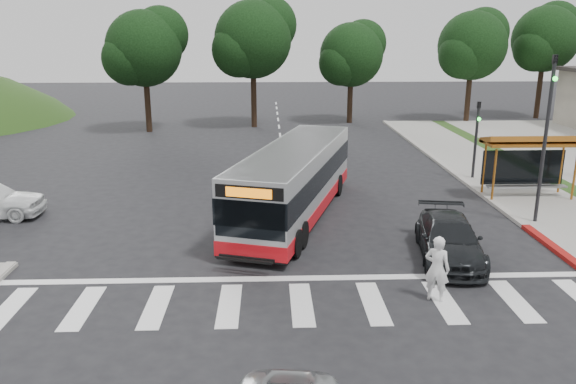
{
  "coord_description": "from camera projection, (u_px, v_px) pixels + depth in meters",
  "views": [
    {
      "loc": [
        -0.88,
        -19.09,
        7.21
      ],
      "look_at": [
        -0.17,
        0.81,
        1.6
      ],
      "focal_mm": 35.0,
      "sensor_mm": 36.0,
      "label": 1
    }
  ],
  "objects": [
    {
      "name": "tree_north_b",
      "position": [
        352.0,
        54.0,
        46.02
      ],
      "size": [
        5.72,
        5.33,
        8.43
      ],
      "color": "black",
      "rests_on": "ground"
    },
    {
      "name": "dark_sedan",
      "position": [
        449.0,
        239.0,
        18.54
      ],
      "size": [
        2.63,
        4.96,
        1.37
      ],
      "primitive_type": "imported",
      "rotation": [
        0.0,
        0.0,
        -0.16
      ],
      "color": "black",
      "rests_on": "ground"
    },
    {
      "name": "transit_bus",
      "position": [
        295.0,
        182.0,
        22.67
      ],
      "size": [
        5.63,
        11.38,
        2.88
      ],
      "primitive_type": null,
      "rotation": [
        0.0,
        0.0,
        -0.3
      ],
      "color": "#A9ACAE",
      "rests_on": "ground"
    },
    {
      "name": "tree_north_c",
      "position": [
        145.0,
        47.0,
        41.45
      ],
      "size": [
        6.16,
        5.74,
        9.3
      ],
      "color": "black",
      "rests_on": "ground"
    },
    {
      "name": "tree_north_a",
      "position": [
        254.0,
        38.0,
        43.49
      ],
      "size": [
        6.6,
        6.15,
        10.17
      ],
      "color": "black",
      "rests_on": "ground"
    },
    {
      "name": "ground",
      "position": [
        293.0,
        240.0,
        20.35
      ],
      "size": [
        140.0,
        140.0,
        0.0
      ],
      "primitive_type": "plane",
      "color": "black",
      "rests_on": "ground"
    },
    {
      "name": "curb_east",
      "position": [
        464.0,
        181.0,
        28.34
      ],
      "size": [
        0.3,
        40.0,
        0.15
      ],
      "primitive_type": "cube",
      "color": "#9E9991",
      "rests_on": "ground"
    },
    {
      "name": "traffic_signal_ne_short",
      "position": [
        477.0,
        132.0,
        28.18
      ],
      "size": [
        0.18,
        0.37,
        4.0
      ],
      "color": "black",
      "rests_on": "ground"
    },
    {
      "name": "sidewalk_east",
      "position": [
        503.0,
        181.0,
        28.41
      ],
      "size": [
        4.0,
        40.0,
        0.12
      ],
      "primitive_type": "cube",
      "color": "gray",
      "rests_on": "ground"
    },
    {
      "name": "curb_east_red",
      "position": [
        565.0,
        256.0,
        18.72
      ],
      "size": [
        0.32,
        6.0,
        0.15
      ],
      "primitive_type": "cube",
      "color": "maroon",
      "rests_on": "ground"
    },
    {
      "name": "bus_shelter",
      "position": [
        530.0,
        147.0,
        25.0
      ],
      "size": [
        4.2,
        1.6,
        2.86
      ],
      "color": "#985719",
      "rests_on": "sidewalk_east"
    },
    {
      "name": "pedestrian",
      "position": [
        437.0,
        269.0,
        15.54
      ],
      "size": [
        0.83,
        0.74,
        1.91
      ],
      "primitive_type": "imported",
      "rotation": [
        0.0,
        0.0,
        2.62
      ],
      "color": "white",
      "rests_on": "ground"
    },
    {
      "name": "traffic_signal_ne_tall",
      "position": [
        547.0,
        126.0,
        21.07
      ],
      "size": [
        0.18,
        0.37,
        6.5
      ],
      "color": "black",
      "rests_on": "ground"
    },
    {
      "name": "tree_ne_b",
      "position": [
        546.0,
        38.0,
        48.19
      ],
      "size": [
        6.16,
        5.74,
        10.02
      ],
      "color": "black",
      "rests_on": "ground"
    },
    {
      "name": "crosswalk_ladder",
      "position": [
        302.0,
        304.0,
        15.54
      ],
      "size": [
        18.0,
        2.6,
        0.01
      ],
      "primitive_type": "cube",
      "color": "silver",
      "rests_on": "ground"
    },
    {
      "name": "tree_ne_a",
      "position": [
        473.0,
        45.0,
        46.17
      ],
      "size": [
        6.16,
        5.74,
        9.3
      ],
      "color": "black",
      "rests_on": "parking_lot"
    }
  ]
}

